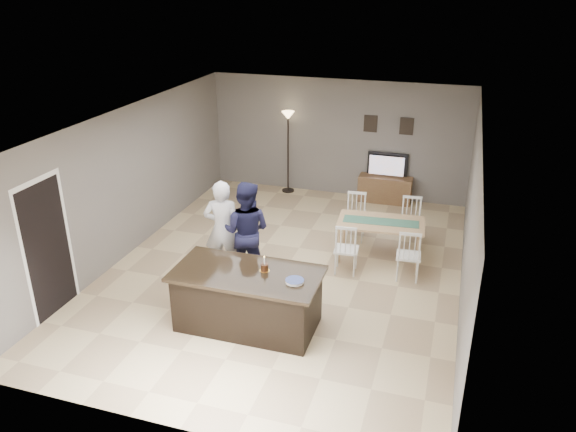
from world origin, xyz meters
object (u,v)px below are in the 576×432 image
(tv_console, at_px, (385,189))
(dining_table, at_px, (380,228))
(plate_stack, at_px, (295,281))
(kitchen_island, at_px, (248,299))
(birthday_cake, at_px, (265,267))
(woman, at_px, (223,229))
(floor_lamp, at_px, (288,130))
(television, at_px, (387,165))
(man, at_px, (246,231))

(tv_console, xyz_separation_m, dining_table, (0.32, -2.81, 0.30))
(plate_stack, height_order, dining_table, same)
(tv_console, bearing_deg, kitchen_island, -102.16)
(birthday_cake, distance_m, dining_table, 2.96)
(woman, height_order, floor_lamp, floor_lamp)
(woman, xyz_separation_m, plate_stack, (1.69, -1.38, 0.05))
(television, distance_m, birthday_cake, 5.61)
(woman, distance_m, birthday_cake, 1.68)
(man, xyz_separation_m, plate_stack, (1.28, -1.42, 0.05))
(woman, distance_m, floor_lamp, 4.30)
(man, relative_size, floor_lamp, 0.90)
(television, height_order, man, man)
(kitchen_island, height_order, woman, woman)
(woman, xyz_separation_m, man, (0.41, 0.04, 0.01))
(kitchen_island, xyz_separation_m, television, (1.20, 5.64, 0.41))
(dining_table, bearing_deg, plate_stack, -110.14)
(woman, height_order, plate_stack, woman)
(plate_stack, xyz_separation_m, dining_table, (0.77, 2.83, -0.32))
(kitchen_island, distance_m, woman, 1.67)
(plate_stack, relative_size, floor_lamp, 0.13)
(birthday_cake, bearing_deg, man, 121.94)
(dining_table, xyz_separation_m, floor_lamp, (-2.64, 2.80, 0.91))
(television, relative_size, woman, 0.53)
(birthday_cake, bearing_deg, kitchen_island, -152.60)
(floor_lamp, bearing_deg, woman, -87.68)
(man, bearing_deg, plate_stack, 128.30)
(tv_console, height_order, woman, woman)
(woman, xyz_separation_m, dining_table, (2.47, 1.45, -0.27))
(television, distance_m, plate_stack, 5.73)
(television, distance_m, dining_table, 2.91)
(television, bearing_deg, man, 67.93)
(plate_stack, bearing_deg, television, 85.40)
(television, bearing_deg, birthday_cake, 80.02)
(kitchen_island, distance_m, tv_console, 5.70)
(dining_table, bearing_deg, birthday_cake, -120.81)
(television, bearing_deg, floor_lamp, 2.06)
(television, bearing_deg, dining_table, 96.25)
(floor_lamp, bearing_deg, tv_console, 0.34)
(kitchen_island, bearing_deg, woman, 125.94)
(woman, relative_size, floor_lamp, 0.89)
(kitchen_island, bearing_deg, tv_console, 77.84)
(kitchen_island, distance_m, dining_table, 3.15)
(kitchen_island, height_order, television, television)
(woman, xyz_separation_m, birthday_cake, (1.18, -1.19, 0.09))
(kitchen_island, height_order, man, man)
(television, distance_m, man, 4.63)
(kitchen_island, distance_m, television, 5.78)
(man, bearing_deg, kitchen_island, 108.10)
(birthday_cake, bearing_deg, television, 80.02)
(birthday_cake, bearing_deg, floor_lamp, 103.94)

